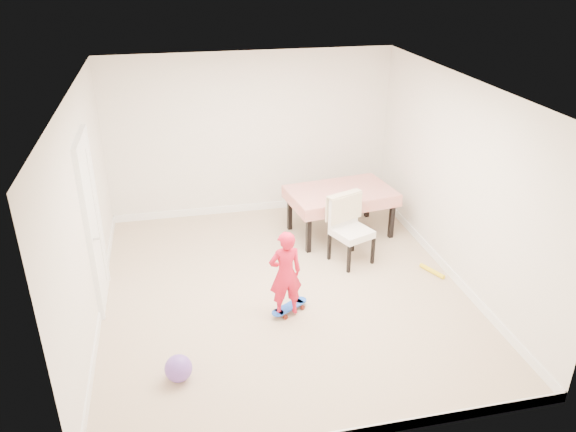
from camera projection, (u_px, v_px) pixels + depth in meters
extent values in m
plane|color=tan|center=(284.00, 290.00, 7.19)|extent=(5.00, 5.00, 0.00)
cube|color=silver|center=(283.00, 89.00, 6.07)|extent=(4.50, 5.00, 0.04)
cube|color=silver|center=(251.00, 136.00, 8.81)|extent=(4.50, 0.04, 2.60)
cube|color=silver|center=(347.00, 320.00, 4.44)|extent=(4.50, 0.04, 2.60)
cube|color=silver|center=(86.00, 214.00, 6.20)|extent=(0.04, 5.00, 2.60)
cube|color=silver|center=(457.00, 182.00, 7.05)|extent=(0.04, 5.00, 2.60)
cube|color=white|center=(93.00, 225.00, 6.58)|extent=(0.11, 0.94, 2.11)
cube|color=white|center=(253.00, 207.00, 9.36)|extent=(4.50, 0.02, 0.12)
cube|color=white|center=(101.00, 308.00, 6.73)|extent=(0.02, 5.00, 0.12)
cube|color=white|center=(445.00, 267.00, 7.59)|extent=(0.02, 5.00, 0.12)
imported|color=red|center=(285.00, 276.00, 6.46)|extent=(0.42, 0.30, 1.08)
sphere|color=#744BB6|center=(178.00, 368.00, 5.64)|extent=(0.28, 0.28, 0.28)
cylinder|color=yellow|center=(432.00, 271.00, 7.55)|extent=(0.22, 0.39, 0.06)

